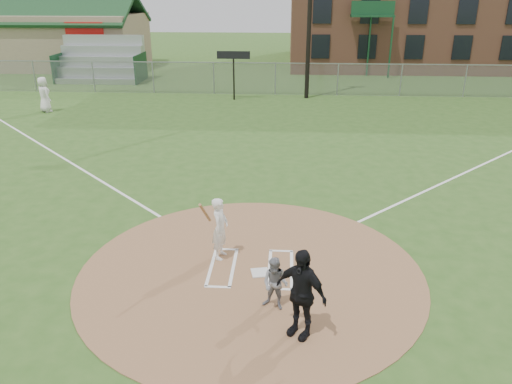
# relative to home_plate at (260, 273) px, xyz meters

# --- Properties ---
(ground) EXTENTS (140.00, 140.00, 0.00)m
(ground) POSITION_rel_home_plate_xyz_m (-0.23, 0.08, -0.03)
(ground) COLOR #2F531C
(ground) RESTS_ON ground
(dirt_circle) EXTENTS (8.40, 8.40, 0.02)m
(dirt_circle) POSITION_rel_home_plate_xyz_m (-0.23, 0.08, -0.02)
(dirt_circle) COLOR #986C48
(dirt_circle) RESTS_ON ground
(home_plate) EXTENTS (0.50, 0.50, 0.03)m
(home_plate) POSITION_rel_home_plate_xyz_m (0.00, 0.00, 0.00)
(home_plate) COLOR silver
(home_plate) RESTS_ON dirt_circle
(foul_line_first) EXTENTS (17.04, 17.04, 0.01)m
(foul_line_first) POSITION_rel_home_plate_xyz_m (8.77, 9.08, -0.03)
(foul_line_first) COLOR white
(foul_line_first) RESTS_ON ground
(foul_line_third) EXTENTS (17.04, 17.04, 0.01)m
(foul_line_third) POSITION_rel_home_plate_xyz_m (-9.23, 9.08, -0.03)
(foul_line_third) COLOR white
(foul_line_third) RESTS_ON ground
(catcher) EXTENTS (0.71, 0.63, 1.20)m
(catcher) POSITION_rel_home_plate_xyz_m (0.40, -1.38, 0.59)
(catcher) COLOR gray
(catcher) RESTS_ON dirt_circle
(umpire) EXTENTS (1.19, 1.01, 1.91)m
(umpire) POSITION_rel_home_plate_xyz_m (0.91, -2.23, 0.94)
(umpire) COLOR black
(umpire) RESTS_ON dirt_circle
(ondeck_player) EXTENTS (1.11, 1.08, 1.93)m
(ondeck_player) POSITION_rel_home_plate_xyz_m (-12.91, 16.35, 0.93)
(ondeck_player) COLOR white
(ondeck_player) RESTS_ON ground
(batters_boxes) EXTENTS (2.08, 1.88, 0.01)m
(batters_boxes) POSITION_rel_home_plate_xyz_m (-0.23, 0.23, -0.01)
(batters_boxes) COLOR white
(batters_boxes) RESTS_ON dirt_circle
(batter_at_plate) EXTENTS (0.65, 1.03, 1.78)m
(batter_at_plate) POSITION_rel_home_plate_xyz_m (-1.06, 0.73, 0.81)
(batter_at_plate) COLOR white
(batter_at_plate) RESTS_ON dirt_circle
(outfield_fence) EXTENTS (56.08, 0.08, 2.03)m
(outfield_fence) POSITION_rel_home_plate_xyz_m (-0.23, 22.08, 0.98)
(outfield_fence) COLOR slate
(outfield_fence) RESTS_ON ground
(bleachers) EXTENTS (6.08, 3.20, 3.20)m
(bleachers) POSITION_rel_home_plate_xyz_m (-13.23, 26.28, 1.56)
(bleachers) COLOR #B7BABF
(bleachers) RESTS_ON ground
(clubhouse) EXTENTS (12.20, 8.71, 6.23)m
(clubhouse) POSITION_rel_home_plate_xyz_m (-18.23, 33.07, 2.36)
(clubhouse) COLOR #9D8B6A
(clubhouse) RESTS_ON ground
(scoreboard_sign) EXTENTS (2.00, 0.10, 2.93)m
(scoreboard_sign) POSITION_rel_home_plate_xyz_m (-2.73, 20.28, 2.35)
(scoreboard_sign) COLOR black
(scoreboard_sign) RESTS_ON ground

